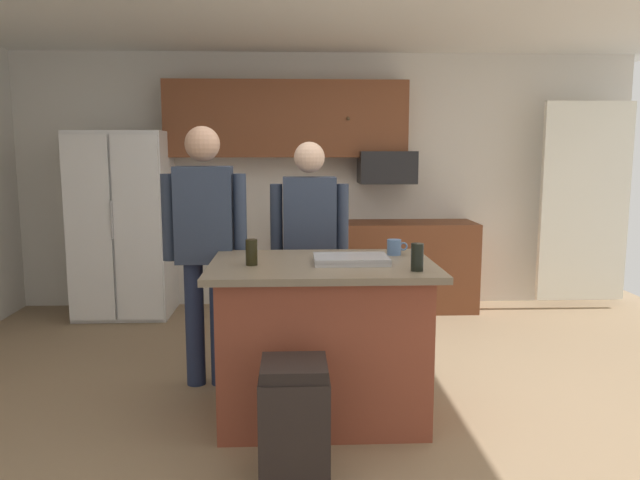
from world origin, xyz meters
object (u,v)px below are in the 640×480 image
microwave_over_range (387,167)px  kitchen_island (322,339)px  refrigerator (123,225)px  glass_pilsner (417,257)px  mug_blue_stoneware (394,247)px  glass_dark_ale (252,252)px  person_host_foreground (205,237)px  trash_bin (294,422)px  serving_tray (350,259)px  person_guest_left (310,240)px

microwave_over_range → kitchen_island: size_ratio=0.42×
microwave_over_range → refrigerator: bearing=-177.4°
glass_pilsner → mug_blue_stoneware: glass_pilsner is taller
refrigerator → glass_dark_ale: bearing=-60.6°
refrigerator → kitchen_island: bearing=-53.1°
kitchen_island → mug_blue_stoneware: bearing=27.0°
person_host_foreground → glass_dark_ale: (0.36, -0.61, -0.00)m
person_host_foreground → mug_blue_stoneware: person_host_foreground is taller
glass_dark_ale → trash_bin: bearing=-70.5°
glass_pilsner → trash_bin: size_ratio=0.25×
refrigerator → glass_dark_ale: size_ratio=11.85×
kitchen_island → glass_pilsner: 0.81m
person_host_foreground → serving_tray: size_ratio=4.05×
person_guest_left → mug_blue_stoneware: size_ratio=12.67×
serving_tray → glass_pilsner: bearing=-36.7°
refrigerator → person_host_foreground: refrigerator is taller
person_host_foreground → trash_bin: (0.60, -1.30, -0.74)m
glass_pilsner → trash_bin: glass_pilsner is taller
refrigerator → person_guest_left: 2.40m
glass_dark_ale → person_host_foreground: bearing=120.1°
glass_pilsner → person_host_foreground: bearing=147.3°
microwave_over_range → glass_pilsner: bearing=-95.1°
microwave_over_range → kitchen_island: 2.84m
refrigerator → mug_blue_stoneware: refrigerator is taller
person_host_foreground → refrigerator: bearing=154.3°
kitchen_island → serving_tray: serving_tray is taller
person_guest_left → trash_bin: (-0.12, -1.58, -0.67)m
kitchen_island → refrigerator: bearing=126.9°
refrigerator → glass_pilsner: refrigerator is taller
person_host_foreground → microwave_over_range: bearing=87.6°
mug_blue_stoneware → trash_bin: mug_blue_stoneware is taller
refrigerator → person_guest_left: bearing=-42.2°
microwave_over_range → kitchen_island: microwave_over_range is taller
glass_dark_ale → trash_bin: glass_dark_ale is taller
glass_dark_ale → serving_tray: (0.58, 0.05, -0.06)m
glass_pilsner → glass_dark_ale: size_ratio=1.02×
kitchen_island → glass_dark_ale: bearing=-170.1°
microwave_over_range → glass_dark_ale: 2.91m
person_guest_left → glass_dark_ale: bearing=-25.7°
glass_pilsner → mug_blue_stoneware: 0.53m
kitchen_island → trash_bin: kitchen_island is taller
trash_bin → microwave_over_range: bearing=74.1°
mug_blue_stoneware → trash_bin: 1.38m
kitchen_island → person_guest_left: bearing=93.7°
person_guest_left → glass_pilsner: bearing=23.4°
refrigerator → glass_dark_ale: refrigerator is taller
serving_tray → trash_bin: size_ratio=0.72×
refrigerator → trash_bin: 3.65m
microwave_over_range → person_guest_left: person_guest_left is taller
person_guest_left → mug_blue_stoneware: 0.79m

